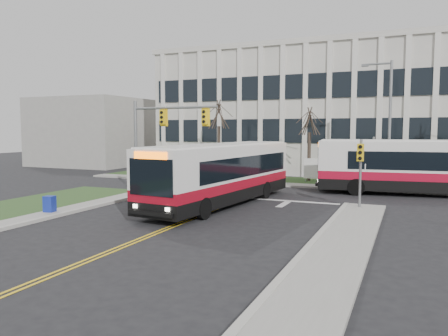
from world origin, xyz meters
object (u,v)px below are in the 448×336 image
newspaper_box_blue (50,205)px  streetlight (387,117)px  directory_sign (313,169)px  bus_main (222,175)px  bus_cross (423,168)px

newspaper_box_blue → streetlight: bearing=36.7°
directory_sign → newspaper_box_blue: size_ratio=2.11×
directory_sign → bus_main: size_ratio=0.16×
streetlight → directory_sign: streetlight is taller
bus_main → bus_cross: size_ratio=0.96×
streetlight → directory_sign: size_ratio=4.60×
directory_sign → newspaper_box_blue: bearing=-117.9°
bus_main → newspaper_box_blue: 9.32m
directory_sign → streetlight: bearing=-13.2°
bus_main → bus_cross: (10.68, 8.55, 0.07)m
streetlight → bus_main: streetlight is taller
bus_main → newspaper_box_blue: bus_main is taller
streetlight → bus_main: 14.00m
bus_main → bus_cross: bearing=44.7°
directory_sign → bus_cross: bus_cross is taller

